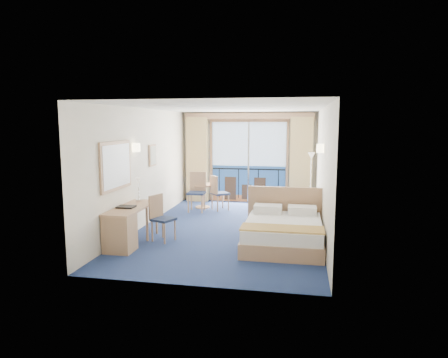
# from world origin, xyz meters

# --- Properties ---
(floor) EXTENTS (6.50, 6.50, 0.00)m
(floor) POSITION_xyz_m (0.00, 0.00, 0.00)
(floor) COLOR navy
(floor) RESTS_ON ground
(room_walls) EXTENTS (4.04, 6.54, 2.72)m
(room_walls) POSITION_xyz_m (0.00, 0.00, 1.78)
(room_walls) COLOR beige
(room_walls) RESTS_ON ground
(balcony_door) EXTENTS (2.36, 0.03, 2.52)m
(balcony_door) POSITION_xyz_m (-0.01, 3.22, 1.14)
(balcony_door) COLOR navy
(balcony_door) RESTS_ON room_walls
(curtain_left) EXTENTS (0.65, 0.22, 2.55)m
(curtain_left) POSITION_xyz_m (-1.55, 3.07, 1.28)
(curtain_left) COLOR tan
(curtain_left) RESTS_ON room_walls
(curtain_right) EXTENTS (0.65, 0.22, 2.55)m
(curtain_right) POSITION_xyz_m (1.55, 3.07, 1.28)
(curtain_right) COLOR tan
(curtain_right) RESTS_ON room_walls
(pelmet) EXTENTS (3.80, 0.25, 0.18)m
(pelmet) POSITION_xyz_m (0.00, 3.10, 2.58)
(pelmet) COLOR tan
(pelmet) RESTS_ON room_walls
(mirror) EXTENTS (0.05, 1.25, 0.95)m
(mirror) POSITION_xyz_m (-1.97, -1.50, 1.55)
(mirror) COLOR tan
(mirror) RESTS_ON room_walls
(wall_print) EXTENTS (0.04, 0.42, 0.52)m
(wall_print) POSITION_xyz_m (-1.97, 0.45, 1.60)
(wall_print) COLOR tan
(wall_print) RESTS_ON room_walls
(sconce_left) EXTENTS (0.18, 0.18, 0.18)m
(sconce_left) POSITION_xyz_m (-1.94, -0.60, 1.85)
(sconce_left) COLOR beige
(sconce_left) RESTS_ON room_walls
(sconce_right) EXTENTS (0.18, 0.18, 0.18)m
(sconce_right) POSITION_xyz_m (1.94, -0.15, 1.85)
(sconce_right) COLOR beige
(sconce_right) RESTS_ON room_walls
(bed) EXTENTS (1.62, 1.92, 1.02)m
(bed) POSITION_xyz_m (1.24, -1.03, 0.29)
(bed) COLOR tan
(bed) RESTS_ON ground
(nightstand) EXTENTS (0.39, 0.37, 0.51)m
(nightstand) POSITION_xyz_m (1.79, 0.17, 0.26)
(nightstand) COLOR #A77E58
(nightstand) RESTS_ON ground
(phone) EXTENTS (0.23, 0.21, 0.08)m
(phone) POSITION_xyz_m (1.74, 0.12, 0.55)
(phone) COLOR silver
(phone) RESTS_ON nightstand
(armchair) EXTENTS (0.96, 0.96, 0.63)m
(armchair) POSITION_xyz_m (1.52, 1.76, 0.31)
(armchair) COLOR #424650
(armchair) RESTS_ON ground
(floor_lamp) EXTENTS (0.22, 0.22, 1.57)m
(floor_lamp) POSITION_xyz_m (1.83, 2.54, 1.19)
(floor_lamp) COLOR silver
(floor_lamp) RESTS_ON ground
(desk) EXTENTS (0.54, 1.57, 0.74)m
(desk) POSITION_xyz_m (-1.72, -1.85, 0.41)
(desk) COLOR tan
(desk) RESTS_ON ground
(desk_chair) EXTENTS (0.52, 0.52, 0.93)m
(desk_chair) POSITION_xyz_m (-1.23, -1.14, 0.52)
(desk_chair) COLOR #1F2B49
(desk_chair) RESTS_ON ground
(folder) EXTENTS (0.34, 0.25, 0.03)m
(folder) POSITION_xyz_m (-1.78, -1.53, 0.75)
(folder) COLOR black
(folder) RESTS_ON desk
(desk_lamp) EXTENTS (0.13, 0.13, 0.48)m
(desk_lamp) POSITION_xyz_m (-1.79, -0.88, 1.09)
(desk_lamp) COLOR silver
(desk_lamp) RESTS_ON desk
(round_table) EXTENTS (0.74, 0.74, 0.67)m
(round_table) POSITION_xyz_m (-1.16, 2.13, 0.51)
(round_table) COLOR tan
(round_table) RESTS_ON ground
(table_chair_a) EXTENTS (0.59, 0.59, 0.96)m
(table_chair_a) POSITION_xyz_m (-0.67, 1.87, 0.54)
(table_chair_a) COLOR #1F2B49
(table_chair_a) RESTS_ON ground
(table_chair_b) EXTENTS (0.47, 0.48, 1.06)m
(table_chair_b) POSITION_xyz_m (-1.20, 1.70, 0.60)
(table_chair_b) COLOR #1F2B49
(table_chair_b) RESTS_ON ground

